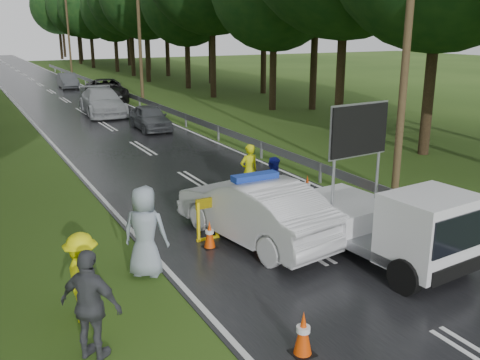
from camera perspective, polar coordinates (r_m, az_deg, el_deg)
ground at (r=13.41m, az=5.83°, el=-6.65°), size 160.00×160.00×0.00m
road at (r=41.16m, az=-18.17°, el=8.10°), size 7.00×140.00×0.02m
guardrail at (r=41.56m, az=-13.08°, el=9.29°), size 0.12×60.06×0.70m
utility_pole_near at (r=17.25m, az=17.50°, el=15.04°), size 1.40×0.24×10.00m
utility_pole_mid at (r=40.12m, az=-10.71°, el=15.67°), size 1.40×0.24×10.00m
utility_pole_far at (r=65.38m, az=-17.88°, el=15.25°), size 1.40×0.24×10.00m
police_sedan at (r=13.21m, az=1.58°, el=-3.26°), size 2.43×4.97×1.73m
work_truck at (r=12.39m, az=15.67°, el=-4.49°), size 2.28×4.48×3.45m
barrier at (r=13.68m, az=0.37°, el=-2.33°), size 2.70×0.19×1.12m
officer at (r=16.58m, az=0.97°, el=0.99°), size 0.64×0.44×1.69m
civilian at (r=15.43m, az=3.72°, el=-0.41°), size 0.98×0.93×1.59m
bystander_left at (r=10.12m, az=-16.43°, el=-9.92°), size 0.94×1.23×1.67m
bystander_mid at (r=8.94m, az=-15.60°, el=-12.78°), size 1.08×1.12×1.87m
bystander_right at (r=11.50m, az=-10.08°, el=-5.45°), size 1.16×1.09×1.99m
queue_car_first at (r=28.10m, az=-9.57°, el=6.59°), size 1.67×3.81×1.28m
queue_car_second at (r=33.53m, az=-14.47°, el=8.09°), size 2.58×5.60×1.59m
queue_car_third at (r=39.74m, az=-14.04°, el=9.27°), size 3.29×5.87×1.55m
queue_car_fourth at (r=49.02m, az=-17.89°, el=10.03°), size 1.53×3.98×1.29m
cone_near_left at (r=9.04m, az=6.75°, el=-16.00°), size 0.37×0.37×0.78m
cone_center at (r=12.79m, az=2.12°, el=-6.07°), size 0.33×0.33×0.71m
cone_far at (r=15.26m, az=0.54°, el=-2.15°), size 0.38×0.38×0.81m
cone_left_mid at (r=12.93m, az=-3.26°, el=-5.86°), size 0.33×0.33×0.70m
cone_right at (r=16.85m, az=7.17°, el=-0.67°), size 0.33×0.33×0.71m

